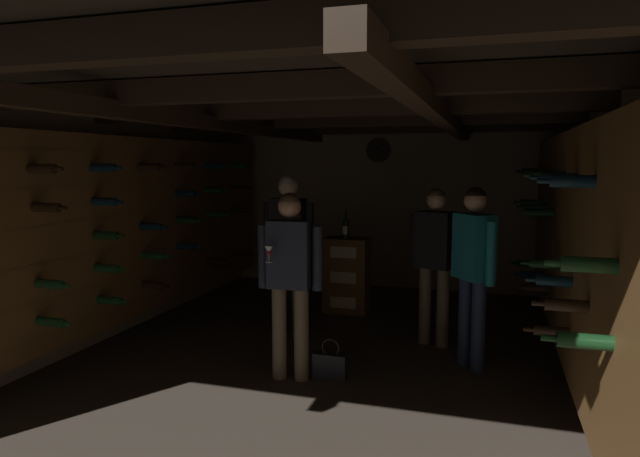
% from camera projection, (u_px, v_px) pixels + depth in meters
% --- Properties ---
extents(ground_plane, '(8.40, 8.40, 0.00)m').
position_uv_depth(ground_plane, '(322.00, 361.00, 5.08)').
color(ground_plane, '#473D33').
extents(room_shell, '(4.72, 6.52, 2.41)m').
position_uv_depth(room_shell, '(331.00, 203.00, 5.17)').
color(room_shell, gray).
rests_on(room_shell, ground_plane).
extents(wine_crate_stack, '(0.52, 0.35, 0.90)m').
position_uv_depth(wine_crate_stack, '(347.00, 275.00, 6.71)').
color(wine_crate_stack, brown).
rests_on(wine_crate_stack, ground_plane).
extents(display_bottle, '(0.08, 0.08, 0.35)m').
position_uv_depth(display_bottle, '(346.00, 227.00, 6.61)').
color(display_bottle, '#143819').
rests_on(display_bottle, wine_crate_stack).
extents(person_host_center, '(0.54, 0.35, 1.56)m').
position_uv_depth(person_host_center, '(290.00, 269.00, 4.56)').
color(person_host_center, brown).
rests_on(person_host_center, ground_plane).
extents(person_guest_far_left, '(0.54, 0.32, 1.67)m').
position_uv_depth(person_guest_far_left, '(288.00, 239.00, 5.71)').
color(person_guest_far_left, '#4C473D').
rests_on(person_guest_far_left, ground_plane).
extents(person_guest_mid_right, '(0.38, 0.44, 1.59)m').
position_uv_depth(person_guest_mid_right, '(474.00, 261.00, 4.81)').
color(person_guest_mid_right, '#232D4C').
rests_on(person_guest_mid_right, ground_plane).
extents(person_guest_far_right, '(0.51, 0.32, 1.55)m').
position_uv_depth(person_guest_far_right, '(435.00, 252.00, 5.42)').
color(person_guest_far_right, brown).
rests_on(person_guest_far_right, ground_plane).
extents(handbag, '(0.28, 0.12, 0.35)m').
position_uv_depth(handbag, '(330.00, 365.00, 4.64)').
color(handbag, black).
rests_on(handbag, ground_plane).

